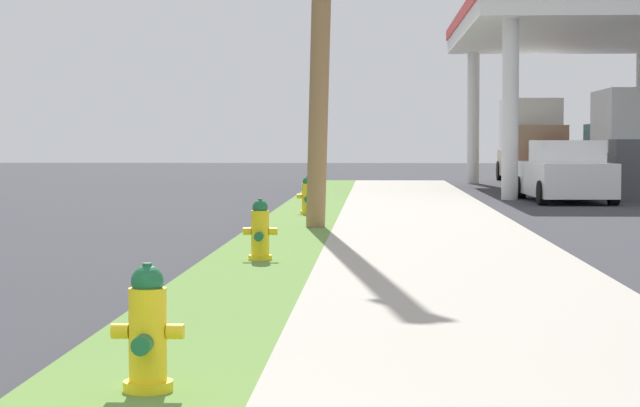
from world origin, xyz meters
TOP-DOWN VIEW (x-y plane):
  - fire_hydrant_nearest at (0.79, 3.03)m, footprint 0.42×0.38m
  - fire_hydrant_second at (0.71, 10.70)m, footprint 0.42×0.38m
  - fire_hydrant_third at (0.76, 19.88)m, footprint 0.42×0.37m
  - car_white_by_near_pump at (6.96, 27.21)m, footprint 2.07×4.56m
  - car_red_by_far_pump at (8.38, 37.71)m, footprint 2.15×4.59m
  - truck_teal_at_forecourt at (9.95, 33.94)m, footprint 2.25×6.44m
  - truck_tan_on_apron at (7.92, 41.42)m, footprint 2.20×6.43m

SIDE VIEW (x-z plane):
  - fire_hydrant_nearest at x=0.79m, z-range 0.07..0.82m
  - fire_hydrant_second at x=0.71m, z-range 0.07..0.82m
  - fire_hydrant_third at x=0.76m, z-range 0.07..0.82m
  - car_white_by_near_pump at x=6.96m, z-range -0.07..1.51m
  - car_red_by_far_pump at x=8.38m, z-range -0.07..1.51m
  - truck_teal_at_forecourt at x=9.95m, z-range -0.07..3.04m
  - truck_tan_on_apron at x=7.92m, z-range -0.07..3.04m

